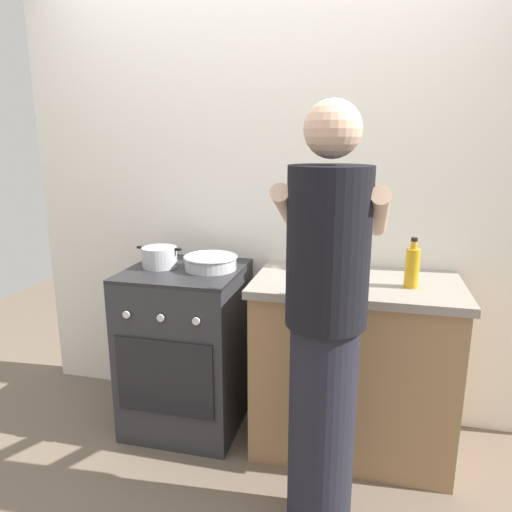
# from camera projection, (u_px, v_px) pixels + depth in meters

# --- Properties ---
(ground) EXTENTS (6.00, 6.00, 0.00)m
(ground) POSITION_uv_depth(u_px,v_px,m) (241.00, 444.00, 2.49)
(ground) COLOR #6B5B4C
(back_wall) EXTENTS (3.20, 0.10, 2.50)m
(back_wall) POSITION_uv_depth(u_px,v_px,m) (298.00, 198.00, 2.61)
(back_wall) COLOR silver
(back_wall) RESTS_ON ground
(countertop) EXTENTS (1.00, 0.60, 0.90)m
(countertop) POSITION_uv_depth(u_px,v_px,m) (353.00, 364.00, 2.39)
(countertop) COLOR #99724C
(countertop) RESTS_ON ground
(stove_range) EXTENTS (0.60, 0.62, 0.90)m
(stove_range) POSITION_uv_depth(u_px,v_px,m) (187.00, 347.00, 2.60)
(stove_range) COLOR #2D2D33
(stove_range) RESTS_ON ground
(pot) EXTENTS (0.25, 0.19, 0.11)m
(pot) POSITION_uv_depth(u_px,v_px,m) (160.00, 257.00, 2.51)
(pot) COLOR #B2B2B7
(pot) RESTS_ON stove_range
(mixing_bowl) EXTENTS (0.29, 0.29, 0.07)m
(mixing_bowl) POSITION_uv_depth(u_px,v_px,m) (211.00, 262.00, 2.47)
(mixing_bowl) COLOR #B7B7BC
(mixing_bowl) RESTS_ON stove_range
(utensil_crock) EXTENTS (0.10, 0.10, 0.31)m
(utensil_crock) POSITION_uv_depth(u_px,v_px,m) (319.00, 252.00, 2.46)
(utensil_crock) COLOR silver
(utensil_crock) RESTS_ON countertop
(spice_bottle) EXTENTS (0.04, 0.04, 0.09)m
(spice_bottle) POSITION_uv_depth(u_px,v_px,m) (347.00, 274.00, 2.23)
(spice_bottle) COLOR silver
(spice_bottle) RESTS_ON countertop
(oil_bottle) EXTENTS (0.07, 0.07, 0.23)m
(oil_bottle) POSITION_uv_depth(u_px,v_px,m) (412.00, 267.00, 2.16)
(oil_bottle) COLOR gold
(oil_bottle) RESTS_ON countertop
(person) EXTENTS (0.41, 0.50, 1.70)m
(person) POSITION_uv_depth(u_px,v_px,m) (325.00, 333.00, 1.76)
(person) COLOR black
(person) RESTS_ON ground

